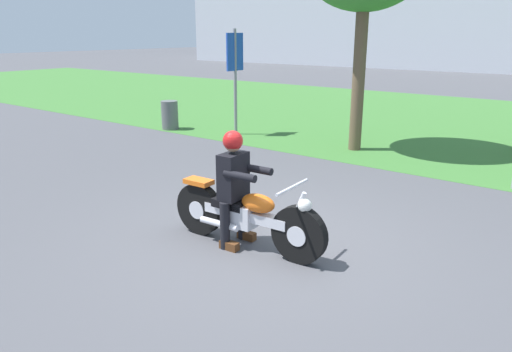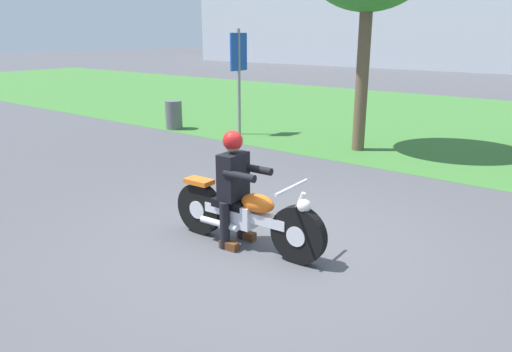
# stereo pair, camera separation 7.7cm
# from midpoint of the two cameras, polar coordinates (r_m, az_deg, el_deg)

# --- Properties ---
(ground) EXTENTS (120.00, 120.00, 0.00)m
(ground) POSITION_cam_midpoint_polar(r_m,az_deg,el_deg) (5.98, 1.27, -8.01)
(ground) COLOR #4C4C51
(grass_verge) EXTENTS (60.00, 12.00, 0.01)m
(grass_verge) POSITION_cam_midpoint_polar(r_m,az_deg,el_deg) (14.95, 24.53, 5.61)
(grass_verge) COLOR #3D7533
(grass_verge) RESTS_ON ground
(motorcycle_lead) EXTENTS (2.13, 0.66, 0.89)m
(motorcycle_lead) POSITION_cam_midpoint_polar(r_m,az_deg,el_deg) (5.73, -1.56, -4.75)
(motorcycle_lead) COLOR black
(motorcycle_lead) RESTS_ON ground
(rider_lead) EXTENTS (0.56, 0.48, 1.42)m
(rider_lead) POSITION_cam_midpoint_polar(r_m,az_deg,el_deg) (5.68, -2.96, -0.41)
(rider_lead) COLOR black
(rider_lead) RESTS_ON ground
(trash_can) EXTENTS (0.44, 0.44, 0.76)m
(trash_can) POSITION_cam_midpoint_polar(r_m,az_deg,el_deg) (13.13, -10.42, 7.16)
(trash_can) COLOR #595E5B
(trash_can) RESTS_ON ground
(sign_banner) EXTENTS (0.08, 0.60, 2.60)m
(sign_banner) POSITION_cam_midpoint_polar(r_m,az_deg,el_deg) (12.10, -2.70, 13.03)
(sign_banner) COLOR gray
(sign_banner) RESTS_ON ground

